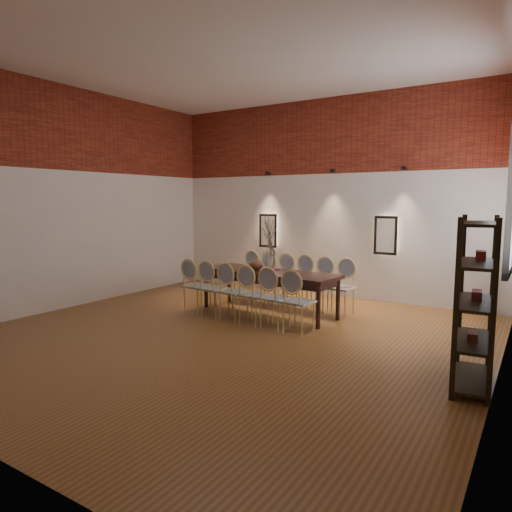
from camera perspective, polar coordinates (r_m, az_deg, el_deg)
The scene contains 30 objects.
floor at distance 6.75m, azimuth -3.97°, elevation -10.01°, with size 7.00×7.00×0.02m, color brown.
ceiling at distance 6.78m, azimuth -4.28°, elevation 24.56°, with size 7.00×7.00×0.02m, color silver.
wall_back at distance 9.55m, azimuth 8.70°, elevation 7.11°, with size 7.00×0.10×4.00m, color silver.
wall_left at distance 9.03m, azimuth -22.71°, elevation 6.68°, with size 0.10×7.00×4.00m, color silver.
wall_right at distance 5.21m, azimuth 29.40°, elevation 6.56°, with size 0.10×7.00×4.00m, color silver.
brick_band_back at distance 9.58m, azimuth 8.67°, elevation 14.61°, with size 7.00×0.02×1.50m, color maroon.
brick_band_left at distance 9.07m, azimuth -22.83°, elevation 14.61°, with size 0.02×7.00×1.50m, color maroon.
niche_left at distance 10.08m, azimuth 1.60°, elevation 3.19°, with size 0.36×0.06×0.66m, color #FFEAC6.
niche_right at distance 9.04m, azimuth 15.94°, elevation 2.50°, with size 0.36×0.06×0.66m, color #FFEAC6.
spot_fixture_left at distance 10.05m, azimuth 1.54°, elevation 10.31°, with size 0.08×0.08×0.10m, color black.
spot_fixture_mid at distance 9.37m, azimuth 9.58°, elevation 10.46°, with size 0.08×0.08×0.10m, color black.
spot_fixture_right at distance 8.93m, azimuth 18.03°, elevation 10.41°, with size 0.08×0.08×0.10m, color black.
dining_table at distance 7.95m, azimuth 1.54°, elevation -4.54°, with size 2.51×0.81×0.75m, color black.
chair_near_a at distance 8.08m, azimuth -7.36°, elevation -3.72°, with size 0.44×0.44×0.94m, color #D5C16F, non-canonical shape.
chair_near_b at distance 7.80m, azimuth -5.17°, elevation -4.08°, with size 0.44×0.44×0.94m, color #D5C16F, non-canonical shape.
chair_near_c at distance 7.53m, azimuth -2.81°, elevation -4.46°, with size 0.44×0.44×0.94m, color #D5C16F, non-canonical shape.
chair_near_d at distance 7.27m, azimuth -0.27°, elevation -4.86°, with size 0.44×0.44×0.94m, color #D5C16F, non-canonical shape.
chair_near_e at distance 7.03m, azimuth 2.44°, elevation -5.28°, with size 0.44×0.44×0.94m, color #D5C16F, non-canonical shape.
chair_near_f at distance 6.80m, azimuth 5.35°, elevation -5.71°, with size 0.44×0.44×0.94m, color #D5C16F, non-canonical shape.
chair_far_a at distance 9.09m, azimuth -1.29°, elevation -2.48°, with size 0.44×0.44×0.94m, color #D5C16F, non-canonical shape.
chair_far_b at distance 8.84m, azimuth 0.84°, elevation -2.75°, with size 0.44×0.44×0.94m, color #D5C16F, non-canonical shape.
chair_far_c at distance 8.60m, azimuth 3.08°, elevation -3.03°, with size 0.44×0.44×0.94m, color #D5C16F, non-canonical shape.
chair_far_d at distance 8.37m, azimuth 5.45°, elevation -3.32°, with size 0.44×0.44×0.94m, color #D5C16F, non-canonical shape.
chair_far_e at distance 8.17m, azimuth 7.95°, elevation -3.62°, with size 0.44×0.44×0.94m, color #D5C16F, non-canonical shape.
chair_far_f at distance 7.97m, azimuth 10.58°, elevation -3.93°, with size 0.44×0.44×0.94m, color #D5C16F, non-canonical shape.
vase at distance 7.85m, azimuth 1.71°, elevation -0.80°, with size 0.14×0.14×0.30m, color silver.
dried_branches at distance 7.80m, azimuth 1.72°, elevation 2.47°, with size 0.50×0.50×0.70m, color brown, non-canonical shape.
bowl at distance 7.96m, azimuth 0.00°, elevation -1.12°, with size 0.24×0.24×0.18m, color brown.
book at distance 7.94m, azimuth 1.82°, elevation -1.70°, with size 0.26×0.18×0.03m, color #832054.
shelving_rack at distance 5.28m, azimuth 25.73°, elevation -5.27°, with size 0.38×1.00×1.80m, color black, non-canonical shape.
Camera 1 is at (3.83, -5.20, 1.95)m, focal length 32.00 mm.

